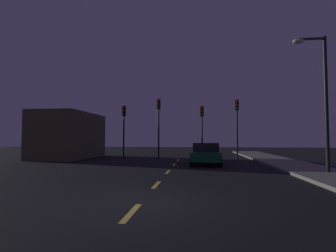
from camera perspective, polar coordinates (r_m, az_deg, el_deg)
name	(u,v)px	position (r m, az deg, el deg)	size (l,w,h in m)	color
ground_plane	(169,171)	(14.51, 0.22, -9.68)	(80.00, 80.00, 0.00)	black
sidewalk_curb_right	(314,171)	(15.59, 29.14, -8.58)	(3.00, 40.00, 0.15)	gray
lane_stripe_nearest	(131,213)	(6.55, -7.98, -18.19)	(0.16, 1.60, 0.01)	#EACC4C
lane_stripe_second	(156,185)	(10.19, -2.52, -12.62)	(0.16, 1.60, 0.01)	#EACC4C
lane_stripe_third	(168,172)	(13.91, -0.05, -9.96)	(0.16, 1.60, 0.01)	#EACC4C
lane_stripe_fourth	(174,165)	(17.67, 1.36, -8.43)	(0.16, 1.60, 0.01)	#EACC4C
lane_stripe_fifth	(178,160)	(21.44, 2.26, -7.42)	(0.16, 1.60, 0.01)	#EACC4C
traffic_signal_far_left	(124,121)	(23.67, -9.60, 1.00)	(0.32, 0.38, 4.67)	black
traffic_signal_center_left	(159,117)	(23.03, -2.05, 1.98)	(0.32, 0.38, 5.24)	black
traffic_signal_center_right	(202,122)	(22.75, 7.40, 0.97)	(0.32, 0.38, 4.57)	#2D2D30
traffic_signal_far_right	(237,117)	(23.01, 14.78, 1.82)	(0.32, 0.38, 5.08)	black
car_stopped_ahead	(206,154)	(17.85, 8.28, -5.96)	(2.12, 4.00, 1.47)	#0F4C2D
street_lamp_right	(321,91)	(14.91, 30.30, 6.65)	(1.60, 0.36, 6.79)	black
storefront_left	(70,135)	(25.42, -20.64, -1.94)	(4.01, 7.45, 4.07)	brown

